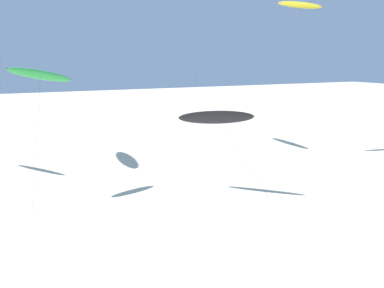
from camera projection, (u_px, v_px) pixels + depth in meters
name	position (u px, v px, depth m)	size (l,w,h in m)	color
flying_kite_3	(40.00, 75.00, 36.02)	(5.34, 5.21, 10.91)	green
flying_kite_4	(300.00, 5.00, 51.06)	(5.70, 6.84, 17.57)	yellow
flying_kite_5	(215.00, 117.00, 37.38)	(6.07, 5.87, 7.47)	black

